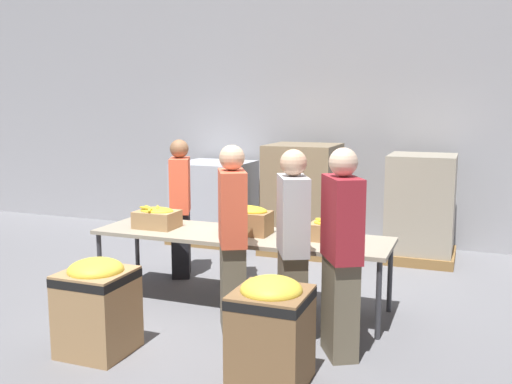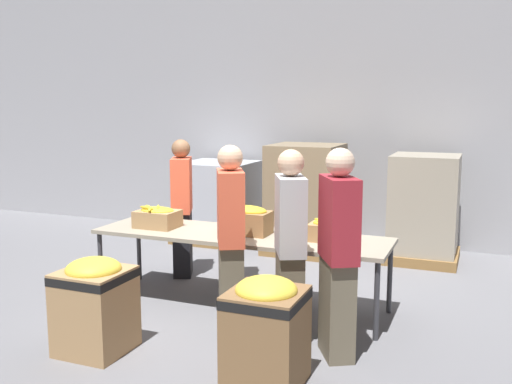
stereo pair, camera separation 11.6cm
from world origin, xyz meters
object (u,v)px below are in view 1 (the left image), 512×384
(volunteer_2, at_px, (180,209))
(volunteer_4, at_px, (341,255))
(banana_box_2, at_px, (332,229))
(sorting_table, at_px, (240,238))
(pallet_stack_1, at_px, (421,209))
(donation_bin_1, at_px, (271,328))
(pallet_stack_2, at_px, (303,199))
(banana_box_0, at_px, (157,217))
(volunteer_3, at_px, (232,240))
(pallet_stack_0, at_px, (215,202))
(volunteer_0, at_px, (231,219))
(donation_bin_0, at_px, (97,303))
(banana_box_1, at_px, (246,219))
(volunteer_1, at_px, (293,248))

(volunteer_2, height_order, volunteer_4, volunteer_4)
(banana_box_2, distance_m, volunteer_2, 2.13)
(sorting_table, relative_size, pallet_stack_1, 2.16)
(donation_bin_1, xyz_separation_m, pallet_stack_2, (-0.89, 3.87, 0.31))
(banana_box_0, bearing_deg, pallet_stack_1, 45.14)
(volunteer_3, bearing_deg, pallet_stack_0, -0.27)
(volunteer_0, relative_size, pallet_stack_0, 1.27)
(volunteer_3, relative_size, donation_bin_0, 2.11)
(sorting_table, height_order, volunteer_3, volunteer_3)
(volunteer_2, relative_size, pallet_stack_0, 1.38)
(volunteer_4, distance_m, pallet_stack_0, 4.32)
(banana_box_1, xyz_separation_m, pallet_stack_0, (-1.54, 2.53, -0.32))
(volunteer_3, bearing_deg, volunteer_0, -3.94)
(sorting_table, xyz_separation_m, pallet_stack_2, (-0.03, 2.39, 0.03))
(volunteer_0, xyz_separation_m, pallet_stack_0, (-1.09, 1.89, -0.17))
(banana_box_0, relative_size, pallet_stack_0, 0.37)
(volunteer_3, xyz_separation_m, donation_bin_0, (-0.86, -0.87, -0.42))
(pallet_stack_0, bearing_deg, banana_box_1, -58.75)
(volunteer_4, bearing_deg, donation_bin_0, 80.15)
(sorting_table, relative_size, donation_bin_1, 3.71)
(banana_box_0, height_order, volunteer_4, volunteer_4)
(volunteer_2, bearing_deg, banana_box_0, -14.77)
(volunteer_0, bearing_deg, pallet_stack_1, 109.03)
(pallet_stack_2, bearing_deg, banana_box_0, -110.70)
(volunteer_4, distance_m, pallet_stack_2, 3.43)
(banana_box_0, distance_m, pallet_stack_0, 2.67)
(volunteer_1, height_order, pallet_stack_2, volunteer_1)
(sorting_table, distance_m, volunteer_0, 0.78)
(sorting_table, relative_size, volunteer_4, 1.76)
(volunteer_1, height_order, volunteer_4, volunteer_4)
(donation_bin_0, bearing_deg, pallet_stack_1, 60.33)
(pallet_stack_1, bearing_deg, pallet_stack_2, -176.41)
(sorting_table, relative_size, volunteer_1, 1.80)
(volunteer_2, bearing_deg, volunteer_3, 19.02)
(volunteer_0, bearing_deg, sorting_table, 6.48)
(banana_box_1, relative_size, volunteer_2, 0.30)
(volunteer_4, bearing_deg, volunteer_0, 18.41)
(donation_bin_0, bearing_deg, sorting_table, 65.06)
(volunteer_1, xyz_separation_m, pallet_stack_0, (-2.25, 3.25, -0.26))
(volunteer_2, bearing_deg, pallet_stack_0, 168.02)
(pallet_stack_1, distance_m, pallet_stack_2, 1.61)
(volunteer_0, xyz_separation_m, volunteer_2, (-0.69, 0.05, 0.07))
(pallet_stack_1, bearing_deg, volunteer_0, -137.15)
(volunteer_2, bearing_deg, donation_bin_0, -14.16)
(volunteer_2, bearing_deg, pallet_stack_1, 99.45)
(volunteer_3, height_order, pallet_stack_0, volunteer_3)
(volunteer_2, relative_size, donation_bin_0, 2.05)
(banana_box_2, xyz_separation_m, volunteer_2, (-2.02, 0.68, -0.05))
(donation_bin_0, relative_size, pallet_stack_0, 0.68)
(volunteer_1, height_order, donation_bin_0, volunteer_1)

